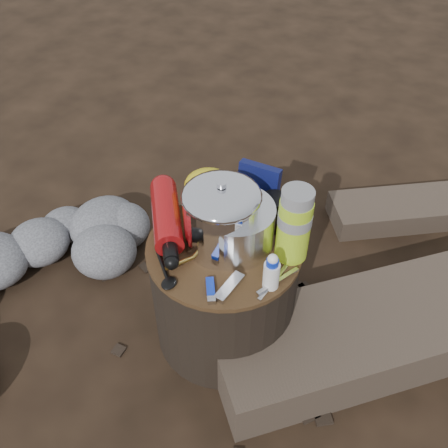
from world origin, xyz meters
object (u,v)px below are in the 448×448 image
at_px(camping_pot, 222,216).
at_px(fuel_bottle, 166,215).
at_px(travel_mug, 273,213).
at_px(stump, 224,292).
at_px(thermos, 294,225).

height_order(camping_pot, fuel_bottle, camping_pot).
xyz_separation_m(camping_pot, travel_mug, (0.10, 0.12, -0.05)).
height_order(stump, fuel_bottle, fuel_bottle).
distance_m(stump, thermos, 0.36).
height_order(stump, thermos, thermos).
distance_m(fuel_bottle, travel_mug, 0.30).
height_order(camping_pot, travel_mug, camping_pot).
height_order(stump, travel_mug, travel_mug).
bearing_deg(camping_pot, travel_mug, 50.88).
relative_size(stump, camping_pot, 2.11).
distance_m(fuel_bottle, thermos, 0.37).
bearing_deg(fuel_bottle, stump, -35.80).
bearing_deg(travel_mug, stump, -124.16).
distance_m(camping_pot, thermos, 0.19).
distance_m(thermos, travel_mug, 0.13).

